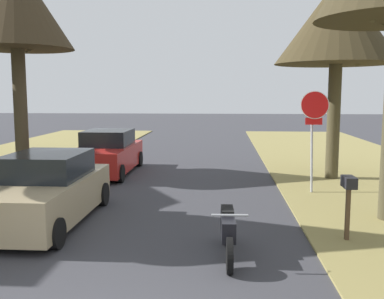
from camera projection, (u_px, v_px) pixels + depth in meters
stop_sign_far at (314, 120)px, 12.78m from camera, size 0.81×0.48×2.95m
street_tree_right_mid_b at (337, 23)px, 14.59m from camera, size 4.05×4.05×6.62m
street_tree_left_mid_b at (16, 5)px, 15.40m from camera, size 3.91×3.91×7.54m
parked_sedan_tan at (46, 191)px, 10.08m from camera, size 1.94×4.40×1.57m
parked_sedan_red at (107, 154)px, 16.35m from camera, size 1.94×4.40×1.57m
parked_motorcycle at (228, 231)px, 7.97m from camera, size 0.60×2.05×0.97m
curbside_mailbox at (349, 190)px, 8.69m from camera, size 0.22×0.44×1.27m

